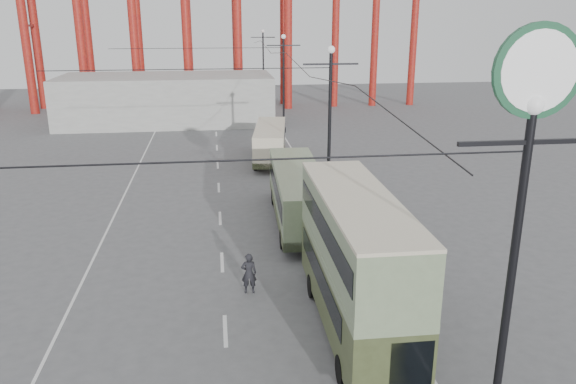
{
  "coord_description": "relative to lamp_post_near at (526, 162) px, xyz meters",
  "views": [
    {
      "loc": [
        -1.07,
        -14.04,
        10.87
      ],
      "look_at": [
        2.2,
        10.91,
        3.0
      ],
      "focal_mm": 35.0,
      "sensor_mm": 36.0,
      "label": 1
    }
  ],
  "objects": [
    {
      "name": "fairground_shed",
      "position": [
        -11.6,
        50.0,
        -5.36
      ],
      "size": [
        22.0,
        10.0,
        5.0
      ],
      "primitive_type": "cube",
      "color": "gray",
      "rests_on": "ground"
    },
    {
      "name": "pedestrian",
      "position": [
        -5.54,
        9.84,
        -6.99
      ],
      "size": [
        0.65,
        0.44,
        1.74
      ],
      "primitive_type": "imported",
      "rotation": [
        0.0,
        0.0,
        3.11
      ],
      "color": "black",
      "rests_on": "ground"
    },
    {
      "name": "double_decker_bus",
      "position": [
        -1.98,
        6.49,
        -5.0
      ],
      "size": [
        2.5,
        9.53,
        5.11
      ],
      "rotation": [
        0.0,
        0.0,
        -0.01
      ],
      "color": "#373F22",
      "rests_on": "ground"
    },
    {
      "name": "single_decker_cream",
      "position": [
        -2.46,
        31.75,
        -6.31
      ],
      "size": [
        3.43,
        9.07,
        2.75
      ],
      "rotation": [
        0.0,
        0.0,
        -0.14
      ],
      "color": "beige",
      "rests_on": "ground"
    },
    {
      "name": "road_markings",
      "position": [
        -6.46,
        22.7,
        -7.86
      ],
      "size": [
        12.52,
        120.0,
        0.01
      ],
      "color": "silver",
      "rests_on": "ground"
    },
    {
      "name": "lamp_post_far",
      "position": [
        0.0,
        43.0,
        -3.18
      ],
      "size": [
        3.2,
        0.44,
        9.32
      ],
      "color": "black",
      "rests_on": "ground"
    },
    {
      "name": "lamp_post_near",
      "position": [
        0.0,
        0.0,
        0.0
      ],
      "size": [
        3.2,
        0.44,
        10.8
      ],
      "color": "black",
      "rests_on": "ground"
    },
    {
      "name": "lamp_post_distant",
      "position": [
        0.0,
        65.0,
        -3.18
      ],
      "size": [
        3.2,
        0.44,
        9.32
      ],
      "color": "black",
      "rests_on": "ground"
    },
    {
      "name": "lamp_post_mid",
      "position": [
        0.0,
        21.0,
        -3.18
      ],
      "size": [
        3.2,
        0.44,
        9.32
      ],
      "color": "black",
      "rests_on": "ground"
    },
    {
      "name": "single_decker_green",
      "position": [
        -2.36,
        17.76,
        -6.16
      ],
      "size": [
        2.91,
        10.76,
        3.02
      ],
      "rotation": [
        0.0,
        0.0,
        -0.04
      ],
      "color": "gray",
      "rests_on": "ground"
    }
  ]
}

